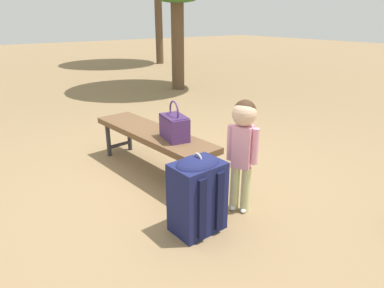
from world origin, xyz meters
name	(u,v)px	position (x,y,z in m)	size (l,w,h in m)	color
ground_plane	(175,189)	(0.00, 0.00, 0.00)	(40.00, 40.00, 0.00)	#8C704C
park_bench	(153,136)	(-0.45, 0.04, 0.39)	(1.63, 0.55, 0.45)	brown
handbag	(174,126)	(-0.12, 0.09, 0.58)	(0.35, 0.23, 0.37)	#4C2D66
child_standing	(243,139)	(0.62, 0.25, 0.63)	(0.23, 0.19, 0.95)	#CCCC8C
backpack_large	(197,192)	(0.64, -0.21, 0.31)	(0.35, 0.39, 0.63)	#191E4C
backpack_small	(194,164)	(-0.08, 0.28, 0.16)	(0.17, 0.19, 0.31)	black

